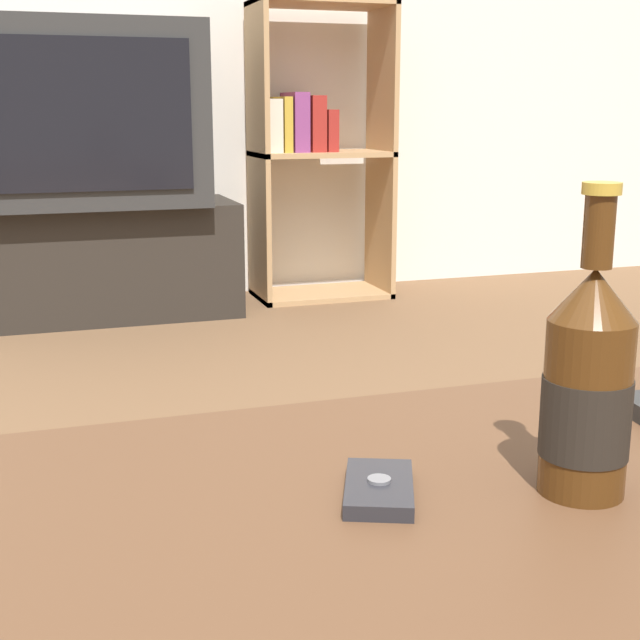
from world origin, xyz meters
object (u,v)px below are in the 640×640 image
at_px(television, 82,114).
at_px(bookshelf, 314,145).
at_px(beer_bottle, 587,387).
at_px(cell_phone, 379,489).
at_px(tv_stand, 91,261).

xyz_separation_m(television, bookshelf, (0.88, 0.08, -0.12)).
distance_m(bookshelf, beer_bottle, 2.83).
xyz_separation_m(television, cell_phone, (0.07, -2.63, -0.30)).
bearing_deg(bookshelf, beer_bottle, -103.00).
bearing_deg(tv_stand, bookshelf, 4.84).
bearing_deg(bookshelf, tv_stand, -175.16).
height_order(bookshelf, beer_bottle, bookshelf).
bearing_deg(bookshelf, television, -174.91).
relative_size(television, cell_phone, 6.88).
xyz_separation_m(bookshelf, beer_bottle, (-0.64, -2.76, -0.09)).
bearing_deg(cell_phone, beer_bottle, 7.33).
bearing_deg(bookshelf, cell_phone, -106.65).
bearing_deg(tv_stand, cell_phone, -88.51).
distance_m(television, beer_bottle, 2.70).
bearing_deg(cell_phone, television, 113.94).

